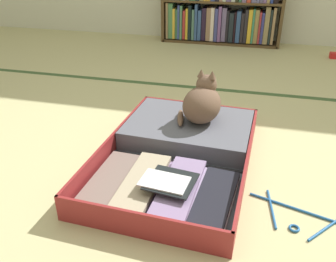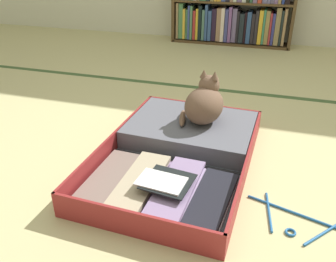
{
  "view_description": "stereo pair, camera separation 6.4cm",
  "coord_description": "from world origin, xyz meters",
  "px_view_note": "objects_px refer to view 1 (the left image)",
  "views": [
    {
      "loc": [
        0.27,
        -1.45,
        0.94
      ],
      "look_at": [
        -0.08,
        -0.07,
        0.18
      ],
      "focal_mm": 38.12,
      "sensor_mm": 36.0,
      "label": 1
    },
    {
      "loc": [
        0.33,
        -1.43,
        0.94
      ],
      "look_at": [
        -0.08,
        -0.07,
        0.18
      ],
      "focal_mm": 38.12,
      "sensor_mm": 36.0,
      "label": 2
    }
  ],
  "objects_px": {
    "clothes_hanger": "(299,216)",
    "small_red_pouch": "(336,56)",
    "bookshelf": "(221,4)",
    "black_cat": "(202,103)",
    "open_suitcase": "(182,147)"
  },
  "relations": [
    {
      "from": "clothes_hanger",
      "to": "small_red_pouch",
      "type": "height_order",
      "value": "small_red_pouch"
    },
    {
      "from": "bookshelf",
      "to": "black_cat",
      "type": "height_order",
      "value": "bookshelf"
    },
    {
      "from": "black_cat",
      "to": "clothes_hanger",
      "type": "height_order",
      "value": "black_cat"
    },
    {
      "from": "bookshelf",
      "to": "clothes_hanger",
      "type": "bearing_deg",
      "value": -76.21
    },
    {
      "from": "black_cat",
      "to": "open_suitcase",
      "type": "bearing_deg",
      "value": -109.45
    },
    {
      "from": "open_suitcase",
      "to": "clothes_hanger",
      "type": "bearing_deg",
      "value": -31.32
    },
    {
      "from": "black_cat",
      "to": "clothes_hanger",
      "type": "distance_m",
      "value": 0.72
    },
    {
      "from": "black_cat",
      "to": "small_red_pouch",
      "type": "bearing_deg",
      "value": 62.18
    },
    {
      "from": "open_suitcase",
      "to": "bookshelf",
      "type": "bearing_deg",
      "value": 92.44
    },
    {
      "from": "bookshelf",
      "to": "open_suitcase",
      "type": "height_order",
      "value": "bookshelf"
    },
    {
      "from": "clothes_hanger",
      "to": "black_cat",
      "type": "bearing_deg",
      "value": 132.52
    },
    {
      "from": "small_red_pouch",
      "to": "black_cat",
      "type": "bearing_deg",
      "value": -117.82
    },
    {
      "from": "bookshelf",
      "to": "open_suitcase",
      "type": "xyz_separation_m",
      "value": [
        0.1,
        -2.24,
        -0.34
      ]
    },
    {
      "from": "black_cat",
      "to": "clothes_hanger",
      "type": "bearing_deg",
      "value": -47.48
    },
    {
      "from": "open_suitcase",
      "to": "clothes_hanger",
      "type": "xyz_separation_m",
      "value": [
        0.54,
        -0.33,
        -0.04
      ]
    }
  ]
}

